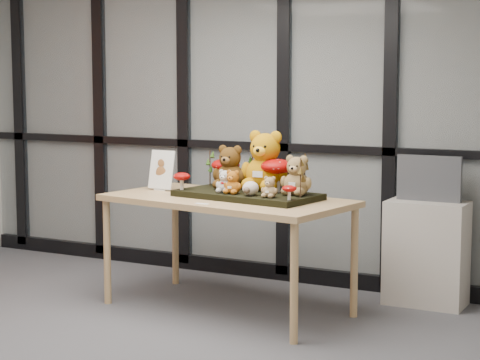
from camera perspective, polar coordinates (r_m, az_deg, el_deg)
The scene contains 24 objects.
room_shell at distance 4.86m, azimuth -14.50°, elevation 7.61°, with size 5.00×5.00×5.00m.
glass_partition at distance 6.90m, azimuth -0.49°, elevation 5.36°, with size 4.90×0.06×2.78m.
display_table at distance 5.88m, azimuth -0.85°, elevation -1.79°, with size 1.77×1.08×0.78m.
diorama_tray at distance 5.84m, azimuth 0.49°, elevation -0.99°, with size 0.96×0.48×0.04m, color black.
bear_pooh_yellow at distance 5.88m, azimuth 1.68°, elevation 1.47°, with size 0.34×0.31×0.45m, color #C48208, non-canonical shape.
bear_brown_medium at distance 5.99m, azimuth -0.65°, elevation 1.00°, with size 0.25×0.23×0.33m, color #4A2E0E, non-canonical shape.
bear_tan_back at distance 5.69m, azimuth 3.75°, elevation 0.45°, with size 0.22×0.20×0.29m, color olive, non-canonical shape.
bear_small_yellow at distance 5.74m, azimuth -0.48°, elevation -0.05°, with size 0.13×0.12×0.17m, color #AD5B14, non-canonical shape.
bear_white_bow at distance 5.79m, azimuth -0.98°, elevation 0.00°, with size 0.13×0.12×0.17m, color beige, non-canonical shape.
bear_beige_small at distance 5.56m, azimuth 1.97°, elevation -0.38°, with size 0.12×0.11×0.15m, color #A48354, non-canonical shape.
plush_cream_hedgehog at distance 5.65m, azimuth 0.70°, elevation -0.50°, with size 0.08×0.07×0.10m, color silver, non-canonical shape.
mushroom_back_left at distance 6.09m, azimuth -0.95°, elevation 0.57°, with size 0.20×0.20×0.22m, color #8F0604, non-canonical shape.
mushroom_back_right at distance 5.82m, azimuth 2.42°, elevation 0.41°, with size 0.22×0.22×0.25m, color #8F0604, non-canonical shape.
mushroom_front_left at distance 5.96m, azimuth -3.85°, elevation -0.01°, with size 0.12×0.12×0.13m, color #8F0604, non-canonical shape.
mushroom_front_right at distance 5.46m, azimuth 3.25°, elevation -0.78°, with size 0.09×0.09×0.10m, color #8F0604, non-canonical shape.
sprig_green_far_left at distance 6.18m, azimuth -1.99°, elevation 0.79°, with size 0.05×0.05×0.25m, color #183C0D, non-canonical shape.
sprig_green_mid_left at distance 6.13m, azimuth -0.65°, elevation 0.68°, with size 0.05×0.05×0.24m, color #183C0D, non-canonical shape.
sprig_dry_far_right at distance 5.69m, azimuth 4.28°, elevation 0.39°, with size 0.05×0.05×0.28m, color brown, non-canonical shape.
sprig_dry_mid_right at distance 5.56m, azimuth 4.00°, elevation 0.13°, with size 0.05×0.05×0.25m, color brown, non-canonical shape.
sprig_green_centre at distance 6.03m, azimuth 0.81°, elevation 0.54°, with size 0.05×0.05×0.23m, color #183C0D, non-canonical shape.
sign_holder at distance 6.25m, azimuth -5.18°, elevation 0.54°, with size 0.21×0.08×0.29m.
label_card at distance 5.58m, azimuth -2.51°, elevation -1.57°, with size 0.09×0.03×0.00m, color white.
cabinet at distance 6.22m, azimuth 12.14°, elevation -4.72°, with size 0.55×0.32×0.73m, color #AEA69B.
monitor at distance 6.16m, azimuth 12.31°, elevation 0.10°, with size 0.45×0.05×0.32m.
Camera 1 is at (3.26, -3.61, 1.60)m, focal length 65.00 mm.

